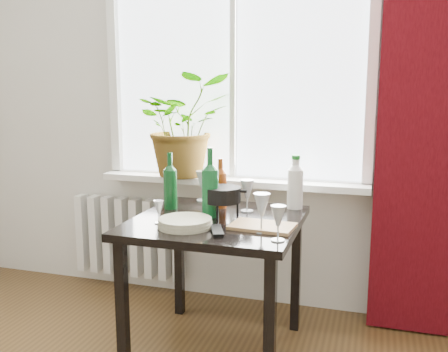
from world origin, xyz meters
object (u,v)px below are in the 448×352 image
(bottle_amber, at_px, (220,183))
(wineglass_front_left, at_px, (159,212))
(wine_bottle_right, at_px, (210,182))
(wineglass_back_center, at_px, (247,195))
(plate_stack, at_px, (185,223))
(wineglass_front_right, at_px, (262,212))
(radiator, at_px, (129,237))
(cutting_board, at_px, (262,226))
(table, at_px, (217,236))
(wine_bottle_left, at_px, (170,180))
(wineglass_far_right, at_px, (278,223))
(cleaning_bottle, at_px, (295,181))
(wineglass_back_left, at_px, (202,186))
(tv_remote, at_px, (217,231))
(potted_plant, at_px, (184,125))
(fondue_pot, at_px, (222,201))

(bottle_amber, relative_size, wineglass_front_left, 2.44)
(bottle_amber, distance_m, wineglass_front_left, 0.46)
(wine_bottle_right, relative_size, wineglass_back_center, 2.05)
(bottle_amber, bearing_deg, plate_stack, -96.05)
(wineglass_front_right, bearing_deg, radiator, 144.71)
(plate_stack, bearing_deg, cutting_board, 14.97)
(table, xyz_separation_m, wine_bottle_right, (-0.04, 0.03, 0.28))
(wine_bottle_left, xyz_separation_m, wineglass_back_center, (0.43, 0.06, -0.07))
(wine_bottle_left, distance_m, bottle_amber, 0.28)
(radiator, relative_size, wine_bottle_left, 2.48)
(wine_bottle_left, bearing_deg, wineglass_far_right, -30.96)
(wineglass_front_left, bearing_deg, wine_bottle_right, 44.94)
(cleaning_bottle, relative_size, plate_stack, 1.15)
(table, distance_m, wineglass_far_right, 0.50)
(radiator, distance_m, wineglass_back_left, 0.83)
(plate_stack, relative_size, cutting_board, 0.89)
(table, height_order, wineglass_front_right, wineglass_front_right)
(tv_remote, height_order, cutting_board, tv_remote)
(wine_bottle_right, bearing_deg, potted_plant, 123.14)
(wineglass_front_right, distance_m, tv_remote, 0.23)
(table, bearing_deg, wineglass_far_right, -36.90)
(bottle_amber, bearing_deg, wineglass_front_right, -50.55)
(wineglass_front_left, bearing_deg, wineglass_back_left, 85.89)
(wineglass_back_center, bearing_deg, wine_bottle_right, -134.04)
(table, bearing_deg, wineglass_back_left, 119.72)
(wineglass_front_right, relative_size, tv_remote, 1.12)
(cutting_board, bearing_deg, wineglass_back_left, 135.47)
(wine_bottle_left, height_order, cutting_board, wine_bottle_left)
(radiator, xyz_separation_m, wineglass_back_center, (0.96, -0.44, 0.45))
(wineglass_back_center, bearing_deg, radiator, 155.51)
(table, xyz_separation_m, wineglass_back_left, (-0.21, 0.37, 0.19))
(cutting_board, bearing_deg, wineglass_front_left, -171.90)
(cutting_board, bearing_deg, table, 159.22)
(bottle_amber, height_order, tv_remote, bottle_amber)
(wineglass_front_left, bearing_deg, cleaning_bottle, 40.73)
(table, height_order, wine_bottle_left, wine_bottle_left)
(radiator, distance_m, wineglass_back_center, 1.15)
(cleaning_bottle, bearing_deg, bottle_amber, -164.74)
(table, distance_m, cleaning_bottle, 0.55)
(fondue_pot, bearing_deg, cleaning_bottle, 33.61)
(wine_bottle_right, height_order, cutting_board, wine_bottle_right)
(wine_bottle_right, bearing_deg, wineglass_far_right, -36.53)
(plate_stack, distance_m, cutting_board, 0.38)
(wineglass_far_right, bearing_deg, wineglass_back_left, 132.07)
(wine_bottle_right, relative_size, fondue_pot, 1.64)
(bottle_amber, xyz_separation_m, tv_remote, (0.13, -0.48, -0.14))
(bottle_amber, bearing_deg, wineglass_front_left, -115.72)
(wineglass_far_right, xyz_separation_m, plate_stack, (-0.48, 0.08, -0.06))
(tv_remote, bearing_deg, radiator, 113.74)
(bottle_amber, height_order, wineglass_front_right, bottle_amber)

